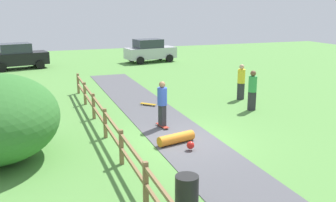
{
  "coord_description": "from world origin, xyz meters",
  "views": [
    {
      "loc": [
        -5.02,
        -12.16,
        4.77
      ],
      "look_at": [
        0.08,
        1.96,
        1.0
      ],
      "focal_mm": 41.4,
      "sensor_mm": 36.0,
      "label": 1
    }
  ],
  "objects_px": {
    "skater_riding": "(162,102)",
    "bystander_yellow": "(241,80)",
    "trash_bin": "(187,194)",
    "parked_car_silver": "(150,51)",
    "parked_car_black": "(18,56)",
    "skateboard_loose": "(148,104)",
    "skater_fallen": "(177,139)",
    "bystander_green": "(252,88)"
  },
  "relations": [
    {
      "from": "bystander_green",
      "to": "parked_car_black",
      "type": "bearing_deg",
      "value": 122.36
    },
    {
      "from": "skater_riding",
      "to": "skateboard_loose",
      "type": "relative_size",
      "value": 2.62
    },
    {
      "from": "skateboard_loose",
      "to": "bystander_green",
      "type": "height_order",
      "value": "bystander_green"
    },
    {
      "from": "skater_riding",
      "to": "skater_fallen",
      "type": "bearing_deg",
      "value": -93.43
    },
    {
      "from": "parked_car_silver",
      "to": "parked_car_black",
      "type": "bearing_deg",
      "value": -179.99
    },
    {
      "from": "trash_bin",
      "to": "skateboard_loose",
      "type": "height_order",
      "value": "trash_bin"
    },
    {
      "from": "parked_car_silver",
      "to": "trash_bin",
      "type": "bearing_deg",
      "value": -105.24
    },
    {
      "from": "skateboard_loose",
      "to": "skater_fallen",
      "type": "bearing_deg",
      "value": -96.15
    },
    {
      "from": "bystander_yellow",
      "to": "bystander_green",
      "type": "height_order",
      "value": "bystander_green"
    },
    {
      "from": "skater_fallen",
      "to": "bystander_yellow",
      "type": "bearing_deg",
      "value": 42.8
    },
    {
      "from": "trash_bin",
      "to": "skater_riding",
      "type": "relative_size",
      "value": 0.49
    },
    {
      "from": "bystander_yellow",
      "to": "parked_car_black",
      "type": "xyz_separation_m",
      "value": [
        -10.86,
        14.2,
        -0.05
      ]
    },
    {
      "from": "skater_fallen",
      "to": "skateboard_loose",
      "type": "height_order",
      "value": "skater_fallen"
    },
    {
      "from": "skater_riding",
      "to": "skateboard_loose",
      "type": "bearing_deg",
      "value": 82.32
    },
    {
      "from": "trash_bin",
      "to": "skateboard_loose",
      "type": "xyz_separation_m",
      "value": [
        2.0,
        9.67,
        -0.36
      ]
    },
    {
      "from": "trash_bin",
      "to": "skater_riding",
      "type": "xyz_separation_m",
      "value": [
        1.54,
        6.22,
        0.61
      ]
    },
    {
      "from": "trash_bin",
      "to": "bystander_yellow",
      "type": "xyz_separation_m",
      "value": [
        6.86,
        9.3,
        0.56
      ]
    },
    {
      "from": "bystander_green",
      "to": "skateboard_loose",
      "type": "bearing_deg",
      "value": 150.93
    },
    {
      "from": "skater_fallen",
      "to": "bystander_green",
      "type": "distance_m",
      "value": 5.78
    },
    {
      "from": "skateboard_loose",
      "to": "bystander_yellow",
      "type": "xyz_separation_m",
      "value": [
        4.85,
        -0.37,
        0.92
      ]
    },
    {
      "from": "trash_bin",
      "to": "skateboard_loose",
      "type": "relative_size",
      "value": 1.27
    },
    {
      "from": "skater_riding",
      "to": "bystander_green",
      "type": "xyz_separation_m",
      "value": [
        4.73,
        1.08,
        -0.03
      ]
    },
    {
      "from": "skateboard_loose",
      "to": "parked_car_black",
      "type": "xyz_separation_m",
      "value": [
        -6.0,
        13.83,
        0.87
      ]
    },
    {
      "from": "bystander_green",
      "to": "parked_car_silver",
      "type": "xyz_separation_m",
      "value": [
        0.13,
        16.21,
        -0.07
      ]
    },
    {
      "from": "skater_riding",
      "to": "bystander_yellow",
      "type": "xyz_separation_m",
      "value": [
        5.32,
        3.08,
        -0.05
      ]
    },
    {
      "from": "trash_bin",
      "to": "bystander_yellow",
      "type": "bearing_deg",
      "value": 53.6
    },
    {
      "from": "skater_riding",
      "to": "parked_car_silver",
      "type": "height_order",
      "value": "parked_car_silver"
    },
    {
      "from": "skater_riding",
      "to": "bystander_yellow",
      "type": "bearing_deg",
      "value": 30.09
    },
    {
      "from": "skater_fallen",
      "to": "trash_bin",
      "type": "bearing_deg",
      "value": -108.42
    },
    {
      "from": "bystander_yellow",
      "to": "parked_car_silver",
      "type": "relative_size",
      "value": 0.41
    },
    {
      "from": "trash_bin",
      "to": "skater_fallen",
      "type": "bearing_deg",
      "value": 71.58
    },
    {
      "from": "bystander_yellow",
      "to": "parked_car_black",
      "type": "height_order",
      "value": "parked_car_black"
    },
    {
      "from": "skateboard_loose",
      "to": "bystander_green",
      "type": "bearing_deg",
      "value": -29.07
    },
    {
      "from": "skater_fallen",
      "to": "bystander_yellow",
      "type": "distance_m",
      "value": 7.45
    },
    {
      "from": "bystander_green",
      "to": "skater_fallen",
      "type": "bearing_deg",
      "value": -148.0
    },
    {
      "from": "skateboard_loose",
      "to": "parked_car_black",
      "type": "height_order",
      "value": "parked_car_black"
    },
    {
      "from": "skater_fallen",
      "to": "parked_car_silver",
      "type": "bearing_deg",
      "value": 75.48
    },
    {
      "from": "bystander_yellow",
      "to": "bystander_green",
      "type": "xyz_separation_m",
      "value": [
        -0.59,
        -2.0,
        0.02
      ]
    },
    {
      "from": "trash_bin",
      "to": "bystander_green",
      "type": "height_order",
      "value": "bystander_green"
    },
    {
      "from": "bystander_green",
      "to": "parked_car_silver",
      "type": "bearing_deg",
      "value": 89.53
    },
    {
      "from": "skateboard_loose",
      "to": "bystander_yellow",
      "type": "relative_size",
      "value": 0.39
    },
    {
      "from": "skater_fallen",
      "to": "skateboard_loose",
      "type": "distance_m",
      "value": 5.43
    }
  ]
}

